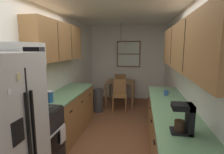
# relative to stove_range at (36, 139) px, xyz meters

# --- Properties ---
(ground_plane) EXTENTS (12.00, 12.00, 0.00)m
(ground_plane) POSITION_rel_stove_range_xyz_m (0.99, 1.47, -0.47)
(ground_plane) COLOR brown
(wall_left) EXTENTS (0.10, 9.00, 2.55)m
(wall_left) POSITION_rel_stove_range_xyz_m (-0.36, 1.47, 0.80)
(wall_left) COLOR white
(wall_left) RESTS_ON ground
(wall_right) EXTENTS (0.10, 9.00, 2.55)m
(wall_right) POSITION_rel_stove_range_xyz_m (2.34, 1.47, 0.80)
(wall_right) COLOR white
(wall_right) RESTS_ON ground
(wall_back) EXTENTS (4.40, 0.10, 2.55)m
(wall_back) POSITION_rel_stove_range_xyz_m (0.99, 4.12, 0.80)
(wall_back) COLOR white
(wall_back) RESTS_ON ground
(ceiling_slab) EXTENTS (4.40, 9.00, 0.08)m
(ceiling_slab) POSITION_rel_stove_range_xyz_m (0.99, 1.47, 2.12)
(ceiling_slab) COLOR white
(stove_range) EXTENTS (0.66, 0.62, 1.10)m
(stove_range) POSITION_rel_stove_range_xyz_m (0.00, 0.00, 0.00)
(stove_range) COLOR black
(stove_range) RESTS_ON ground
(microwave_over_range) EXTENTS (0.39, 0.59, 0.34)m
(microwave_over_range) POSITION_rel_stove_range_xyz_m (-0.11, 0.00, 1.23)
(microwave_over_range) COLOR white
(counter_left) EXTENTS (0.64, 1.76, 0.90)m
(counter_left) POSITION_rel_stove_range_xyz_m (-0.01, 1.19, -0.02)
(counter_left) COLOR olive
(counter_left) RESTS_ON ground
(upper_cabinets_left) EXTENTS (0.33, 1.84, 0.73)m
(upper_cabinets_left) POSITION_rel_stove_range_xyz_m (-0.15, 1.14, 1.45)
(upper_cabinets_left) COLOR olive
(counter_right) EXTENTS (0.64, 3.18, 0.90)m
(counter_right) POSITION_rel_stove_range_xyz_m (1.99, 0.42, -0.02)
(counter_right) COLOR olive
(counter_right) RESTS_ON ground
(upper_cabinets_right) EXTENTS (0.33, 2.86, 0.64)m
(upper_cabinets_right) POSITION_rel_stove_range_xyz_m (2.13, 0.37, 1.35)
(upper_cabinets_right) COLOR olive
(dining_table) EXTENTS (0.86, 0.78, 0.76)m
(dining_table) POSITION_rel_stove_range_xyz_m (0.85, 3.34, 0.16)
(dining_table) COLOR brown
(dining_table) RESTS_ON ground
(dining_chair_near) EXTENTS (0.44, 0.44, 0.90)m
(dining_chair_near) POSITION_rel_stove_range_xyz_m (0.89, 2.74, 0.03)
(dining_chair_near) COLOR olive
(dining_chair_near) RESTS_ON ground
(dining_chair_far) EXTENTS (0.40, 0.40, 0.90)m
(dining_chair_far) POSITION_rel_stove_range_xyz_m (0.78, 3.93, 0.03)
(dining_chair_far) COLOR olive
(dining_chair_far) RESTS_ON ground
(pendant_light) EXTENTS (0.27, 0.27, 0.67)m
(pendant_light) POSITION_rel_stove_range_xyz_m (0.85, 3.34, 1.46)
(pendant_light) COLOR black
(back_window) EXTENTS (0.82, 0.05, 0.90)m
(back_window) POSITION_rel_stove_range_xyz_m (1.04, 4.05, 1.11)
(back_window) COLOR brown
(trash_bin) EXTENTS (0.30, 0.30, 0.65)m
(trash_bin) POSITION_rel_stove_range_xyz_m (0.29, 2.55, -0.15)
(trash_bin) COLOR #3F3F42
(trash_bin) RESTS_ON ground
(storage_canister) EXTENTS (0.12, 0.12, 0.20)m
(storage_canister) POSITION_rel_stove_range_xyz_m (-0.01, 0.46, 0.53)
(storage_canister) COLOR #265999
(storage_canister) RESTS_ON counter_left
(dish_towel) EXTENTS (0.02, 0.16, 0.24)m
(dish_towel) POSITION_rel_stove_range_xyz_m (0.35, 0.16, 0.03)
(dish_towel) COLOR white
(coffee_maker) EXTENTS (0.22, 0.18, 0.32)m
(coffee_maker) POSITION_rel_stove_range_xyz_m (1.98, -0.31, 0.60)
(coffee_maker) COLOR black
(coffee_maker) RESTS_ON counter_right
(mug_by_coffeemaker) EXTENTS (0.12, 0.08, 0.10)m
(mug_by_coffeemaker) POSITION_rel_stove_range_xyz_m (1.98, 1.23, 0.48)
(mug_by_coffeemaker) COLOR #335999
(mug_by_coffeemaker) RESTS_ON counter_right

